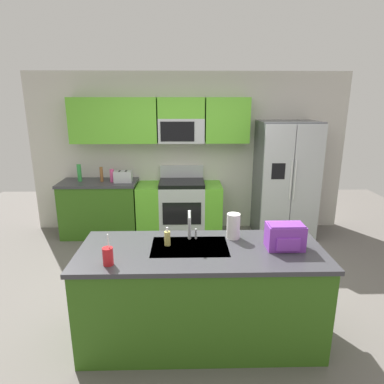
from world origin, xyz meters
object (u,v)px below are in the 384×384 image
refrigerator (285,180)px  bottle_green (79,173)px  toaster (123,177)px  drink_cup_red (108,256)px  range_oven (180,208)px  soap_dispenser (167,238)px  sink_faucet (190,223)px  bottle_pink (112,176)px  paper_towel_roll (233,226)px  pepper_mill (101,174)px  backpack (285,236)px

refrigerator → bottle_green: bearing=178.3°
toaster → bottle_green: 0.71m
drink_cup_red → range_oven: bearing=79.4°
toaster → soap_dispenser: size_ratio=1.65×
bottle_green → drink_cup_red: (1.07, -2.83, -0.06)m
drink_cup_red → soap_dispenser: drink_cup_red is taller
sink_faucet → soap_dispenser: sink_faucet is taller
range_oven → drink_cup_red: bearing=-100.6°
bottle_green → soap_dispenser: (1.52, -2.47, -0.07)m
bottle_pink → paper_towel_roll: paper_towel_roll is taller
pepper_mill → bottle_pink: 0.18m
sink_faucet → paper_towel_roll: (0.41, 0.04, -0.05)m
pepper_mill → bottle_green: bottle_green is taller
toaster → bottle_green: (-0.71, 0.08, 0.05)m
soap_dispenser → drink_cup_red: bearing=-141.5°
paper_towel_roll → drink_cup_red: bearing=-154.6°
toaster → sink_faucet: sink_faucet is taller
range_oven → refrigerator: refrigerator is taller
bottle_pink → drink_cup_red: size_ratio=0.78×
refrigerator → backpack: 2.57m
bottle_pink → drink_cup_red: drink_cup_red is taller
bottle_green → pepper_mill: bearing=-4.7°
range_oven → bottle_pink: (-1.07, -0.03, 0.56)m
refrigerator → bottle_pink: (-2.76, 0.04, 0.08)m
toaster → backpack: backpack is taller
bottle_green → sink_faucet: 2.93m
toaster → pepper_mill: size_ratio=1.19×
sink_faucet → drink_cup_red: bearing=-144.7°
range_oven → refrigerator: size_ratio=0.74×
bottle_green → soap_dispenser: bearing=-58.4°
refrigerator → toaster: (-2.58, 0.02, 0.07)m
refrigerator → pepper_mill: (-2.93, 0.07, 0.09)m
range_oven → soap_dispenser: (-0.08, -2.44, 0.53)m
soap_dispenser → sink_faucet: bearing=27.1°
pepper_mill → bottle_pink: size_ratio=1.14×
bottle_green → paper_towel_roll: bearing=-47.4°
sink_faucet → toaster: bearing=114.1°
pepper_mill → paper_towel_roll: paper_towel_roll is taller
range_oven → bottle_pink: size_ratio=6.58×
paper_towel_roll → backpack: paper_towel_roll is taller
bottle_green → paper_towel_roll: size_ratio=1.14×
backpack → paper_towel_roll: bearing=150.5°
refrigerator → paper_towel_roll: refrigerator is taller
toaster → bottle_green: bottle_green is taller
range_oven → paper_towel_roll: 2.43m
range_oven → refrigerator: 1.76m
range_oven → sink_faucet: sink_faucet is taller
sink_faucet → paper_towel_roll: size_ratio=1.17×
refrigerator → paper_towel_roll: (-1.15, -2.22, 0.09)m
sink_faucet → backpack: size_ratio=0.88×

